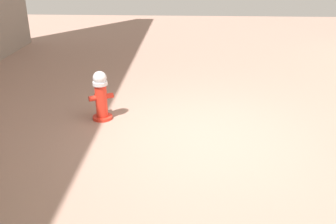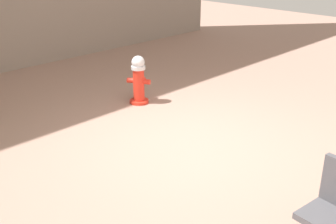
# 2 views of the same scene
# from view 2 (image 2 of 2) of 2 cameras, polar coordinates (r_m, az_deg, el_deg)

# --- Properties ---
(ground_plane) EXTENTS (23.40, 23.40, 0.00)m
(ground_plane) POSITION_cam_2_polar(r_m,az_deg,el_deg) (5.91, 2.34, -4.47)
(ground_plane) COLOR #9E7A6B
(fire_hydrant) EXTENTS (0.41, 0.40, 0.85)m
(fire_hydrant) POSITION_cam_2_polar(r_m,az_deg,el_deg) (7.29, -4.03, 4.45)
(fire_hydrant) COLOR red
(fire_hydrant) RESTS_ON ground_plane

